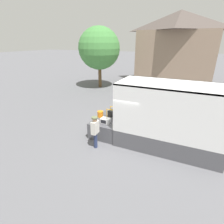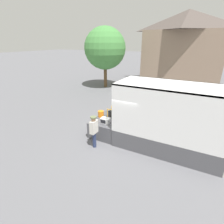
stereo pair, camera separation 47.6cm
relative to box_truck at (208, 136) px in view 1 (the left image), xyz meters
The scene contains 9 objects.
ground_plane 4.33m from the box_truck, behind, with size 160.00×160.00×0.00m, color slate.
box_truck is the anchor object (origin of this frame).
tailgate_deck 5.02m from the box_truck, behind, with size 1.54×2.15×0.89m, color #4C4C51.
microwave 4.94m from the box_truck, behind, with size 0.48×0.36×0.27m.
portable_generator 4.95m from the box_truck, behind, with size 0.55×0.52×0.51m.
orange_bucket 5.55m from the box_truck, behind, with size 0.33×0.33×0.35m.
worker_person 5.20m from the box_truck, 161.77° to the right, with size 0.30×0.44×1.67m.
house_backdrop 15.77m from the box_truck, 102.15° to the left, with size 8.59×6.84×8.19m.
street_tree 14.65m from the box_truck, 138.26° to the left, with size 4.49×4.49×6.48m.
Camera 1 is at (3.15, -8.10, 4.99)m, focal length 28.00 mm.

